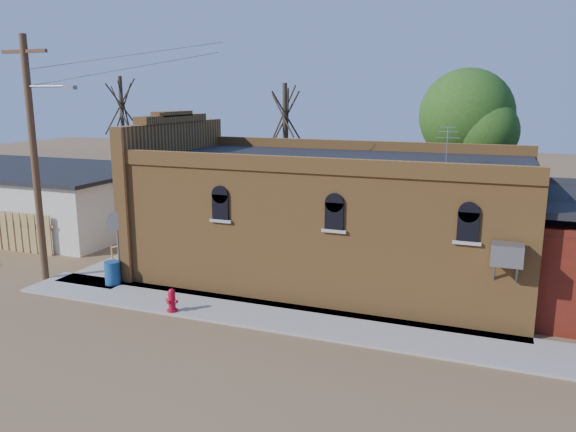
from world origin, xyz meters
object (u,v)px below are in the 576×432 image
(utility_pole, at_px, (35,155))
(trash_barrel, at_px, (112,273))
(fire_hydrant, at_px, (172,300))
(stop_sign, at_px, (117,228))
(brick_bar, at_px, (326,217))

(utility_pole, distance_m, trash_barrel, 5.13)
(fire_hydrant, relative_size, trash_barrel, 0.89)
(utility_pole, xyz_separation_m, trash_barrel, (2.84, 0.30, -4.26))
(fire_hydrant, distance_m, stop_sign, 4.21)
(stop_sign, bearing_deg, utility_pole, -171.25)
(brick_bar, bearing_deg, utility_pole, -156.31)
(trash_barrel, bearing_deg, stop_sign, 72.12)
(utility_pole, height_order, trash_barrel, utility_pole)
(brick_bar, bearing_deg, fire_hydrant, -122.02)
(utility_pole, bearing_deg, fire_hydrant, -10.73)
(fire_hydrant, xyz_separation_m, trash_barrel, (-3.51, 1.50, 0.05))
(brick_bar, height_order, fire_hydrant, brick_bar)
(trash_barrel, bearing_deg, brick_bar, 29.91)
(brick_bar, distance_m, fire_hydrant, 6.75)
(brick_bar, height_order, stop_sign, brick_bar)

